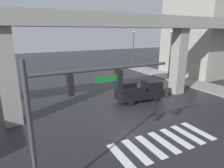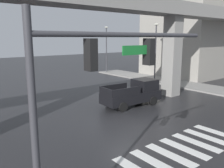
{
  "view_description": "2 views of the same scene",
  "coord_description": "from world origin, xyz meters",
  "px_view_note": "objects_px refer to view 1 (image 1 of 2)",
  "views": [
    {
      "loc": [
        -8.27,
        -13.05,
        7.1
      ],
      "look_at": [
        0.36,
        3.63,
        2.0
      ],
      "focal_mm": 30.8,
      "sensor_mm": 36.0,
      "label": 1
    },
    {
      "loc": [
        -9.82,
        -11.01,
        5.51
      ],
      "look_at": [
        0.23,
        1.58,
        2.37
      ],
      "focal_mm": 38.03,
      "sensor_mm": 36.0,
      "label": 2
    }
  ],
  "objects_px": {
    "pickup_truck": "(142,92)",
    "traffic_signal_mast": "(74,101)",
    "street_lamp_far_north": "(133,45)",
    "street_lamp_mid_block": "(170,50)"
  },
  "relations": [
    {
      "from": "street_lamp_far_north",
      "to": "street_lamp_mid_block",
      "type": "bearing_deg",
      "value": -90.0
    },
    {
      "from": "street_lamp_mid_block",
      "to": "street_lamp_far_north",
      "type": "xyz_separation_m",
      "value": [
        0.0,
        10.09,
        0.0
      ]
    },
    {
      "from": "pickup_truck",
      "to": "street_lamp_mid_block",
      "type": "height_order",
      "value": "street_lamp_mid_block"
    },
    {
      "from": "pickup_truck",
      "to": "traffic_signal_mast",
      "type": "bearing_deg",
      "value": -138.77
    },
    {
      "from": "pickup_truck",
      "to": "street_lamp_mid_block",
      "type": "distance_m",
      "value": 11.78
    },
    {
      "from": "pickup_truck",
      "to": "traffic_signal_mast",
      "type": "relative_size",
      "value": 0.8
    },
    {
      "from": "pickup_truck",
      "to": "street_lamp_mid_block",
      "type": "xyz_separation_m",
      "value": [
        9.43,
        6.08,
        3.57
      ]
    },
    {
      "from": "traffic_signal_mast",
      "to": "street_lamp_far_north",
      "type": "height_order",
      "value": "street_lamp_far_north"
    },
    {
      "from": "pickup_truck",
      "to": "traffic_signal_mast",
      "type": "height_order",
      "value": "traffic_signal_mast"
    },
    {
      "from": "street_lamp_mid_block",
      "to": "street_lamp_far_north",
      "type": "bearing_deg",
      "value": 90.0
    }
  ]
}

